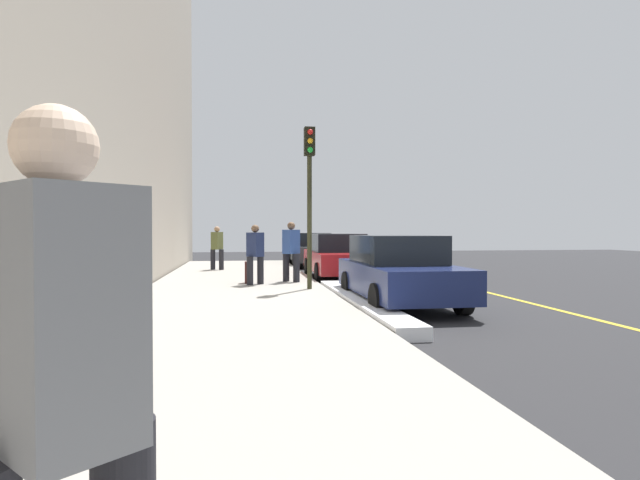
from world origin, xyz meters
TOP-DOWN VIEW (x-y plane):
  - ground_plane at (0.00, 0.00)m, footprint 56.00×56.00m
  - sidewalk at (0.00, -3.30)m, footprint 28.00×4.60m
  - lane_stripe_centre at (0.00, 3.20)m, footprint 28.00×0.14m
  - snow_bank_curb at (0.72, -0.70)m, footprint 6.97×0.56m
  - parked_car_charcoal at (-12.03, 0.03)m, footprint 4.47×2.02m
  - parked_car_red at (-5.74, 0.06)m, footprint 4.56×1.94m
  - parked_car_navy at (0.58, 0.20)m, footprint 4.42×1.92m
  - pedestrian_olive_coat at (-8.31, -4.05)m, footprint 0.52×0.50m
  - pedestrian_blue_coat at (-3.37, -1.74)m, footprint 0.54×0.53m
  - pedestrian_navy_coat at (-2.75, -2.78)m, footprint 0.52×0.48m
  - pedestrian_grey_coat at (9.67, -3.70)m, footprint 0.58×0.56m
  - traffic_light_pole at (-1.49, -1.46)m, footprint 0.35×0.26m
  - rolling_suitcase at (-3.16, -2.95)m, footprint 0.34×0.22m

SIDE VIEW (x-z plane):
  - ground_plane at x=0.00m, z-range 0.00..0.00m
  - lane_stripe_centre at x=0.00m, z-range 0.00..0.01m
  - sidewalk at x=0.00m, z-range 0.00..0.15m
  - snow_bank_curb at x=0.72m, z-range 0.00..0.22m
  - rolling_suitcase at x=-3.16m, z-range -0.03..0.93m
  - parked_car_charcoal at x=-12.03m, z-range 0.00..1.51m
  - parked_car_navy at x=0.58m, z-range 0.00..1.51m
  - parked_car_red at x=-5.74m, z-range 0.00..1.51m
  - pedestrian_navy_coat at x=-2.75m, z-range 0.20..1.83m
  - pedestrian_olive_coat at x=-8.31m, z-range 0.20..1.83m
  - pedestrian_blue_coat at x=-3.37m, z-range 0.21..1.92m
  - pedestrian_grey_coat at x=9.67m, z-range 0.21..2.04m
  - traffic_light_pole at x=-1.49m, z-range 0.88..4.93m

